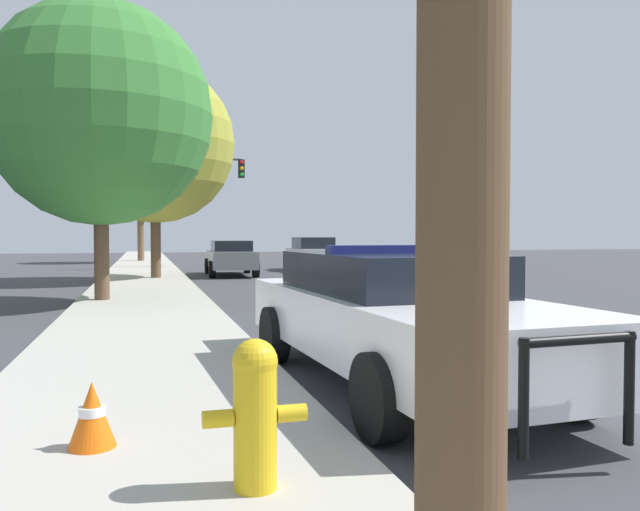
% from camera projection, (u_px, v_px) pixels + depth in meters
% --- Properties ---
extents(ground_plane, '(110.00, 110.00, 0.00)m').
position_uv_depth(ground_plane, '(607.00, 377.00, 7.12)').
color(ground_plane, '#3D3D42').
extents(sidewalk_left, '(3.00, 110.00, 0.13)m').
position_uv_depth(sidewalk_left, '(144.00, 404.00, 5.73)').
color(sidewalk_left, '#ADA89E').
rests_on(sidewalk_left, ground_plane).
extents(police_car, '(2.29, 5.47, 1.51)m').
position_uv_depth(police_car, '(394.00, 313.00, 6.74)').
color(police_car, white).
rests_on(police_car, ground_plane).
extents(fire_hydrant, '(0.61, 0.27, 0.89)m').
position_uv_depth(fire_hydrant, '(255.00, 409.00, 3.65)').
color(fire_hydrant, gold).
rests_on(fire_hydrant, sidewalk_left).
extents(traffic_light, '(4.25, 0.35, 5.38)m').
position_uv_depth(traffic_light, '(193.00, 187.00, 30.11)').
color(traffic_light, '#424247').
rests_on(traffic_light, sidewalk_left).
extents(car_background_midblock, '(2.04, 4.66, 1.41)m').
position_uv_depth(car_background_midblock, '(231.00, 257.00, 25.17)').
color(car_background_midblock, slate).
rests_on(car_background_midblock, ground_plane).
extents(car_background_oncoming, '(2.19, 4.53, 1.53)m').
position_uv_depth(car_background_oncoming, '(314.00, 253.00, 28.71)').
color(car_background_oncoming, '#B7B7BC').
rests_on(car_background_oncoming, ground_plane).
extents(tree_sidewalk_mid, '(5.59, 5.59, 7.51)m').
position_uv_depth(tree_sidewalk_mid, '(155.00, 144.00, 21.87)').
color(tree_sidewalk_mid, brown).
rests_on(tree_sidewalk_mid, sidewalk_left).
extents(tree_sidewalk_far, '(3.93, 3.93, 6.88)m').
position_uv_depth(tree_sidewalk_far, '(140.00, 178.00, 36.81)').
color(tree_sidewalk_far, brown).
rests_on(tree_sidewalk_far, sidewalk_left).
extents(tree_sidewalk_near, '(5.15, 5.15, 6.86)m').
position_uv_depth(tree_sidewalk_near, '(100.00, 114.00, 14.32)').
color(tree_sidewalk_near, brown).
rests_on(tree_sidewalk_near, sidewalk_left).
extents(traffic_cone, '(0.33, 0.33, 0.46)m').
position_uv_depth(traffic_cone, '(92.00, 414.00, 4.37)').
color(traffic_cone, orange).
rests_on(traffic_cone, sidewalk_left).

